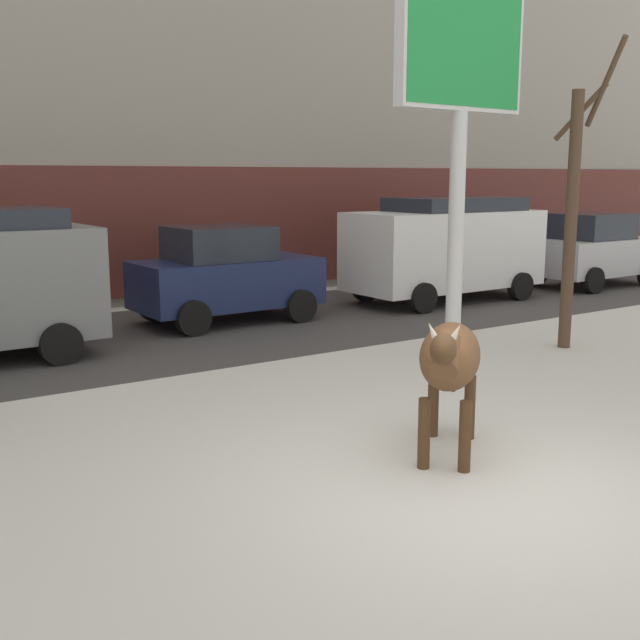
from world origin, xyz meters
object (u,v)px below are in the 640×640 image
object	(u,v)px
car_silver_hatchback	(593,250)
pedestrian_by_cars	(20,275)
bare_tree_right_lot	(574,207)
pedestrian_near_billboard	(199,263)
cow_brown	(449,360)
car_white_van	(445,246)
billboard	(462,71)
car_navy_hatchback	(225,275)

from	to	relation	value
car_silver_hatchback	pedestrian_by_cars	distance (m)	13.72
car_silver_hatchback	bare_tree_right_lot	distance (m)	7.93
car_silver_hatchback	bare_tree_right_lot	world-z (taller)	bare_tree_right_lot
pedestrian_near_billboard	pedestrian_by_cars	xyz separation A→B (m)	(-3.84, 0.00, 0.00)
cow_brown	car_silver_hatchback	size ratio (longest dim) A/B	0.48
car_white_van	bare_tree_right_lot	bearing A→B (deg)	-109.53
cow_brown	car_silver_hatchback	bearing A→B (deg)	31.04
billboard	car_white_van	world-z (taller)	billboard
car_silver_hatchback	pedestrian_near_billboard	bearing A→B (deg)	160.82
pedestrian_by_cars	bare_tree_right_lot	bearing A→B (deg)	-48.25
billboard	cow_brown	bearing A→B (deg)	-134.44
car_silver_hatchback	pedestrian_by_cars	bearing A→B (deg)	166.10
pedestrian_by_cars	bare_tree_right_lot	distance (m)	10.37
car_silver_hatchback	pedestrian_near_billboard	xyz separation A→B (m)	(-9.48, 3.30, -0.05)
car_navy_hatchback	bare_tree_right_lot	size ratio (longest dim) A/B	0.72
car_navy_hatchback	pedestrian_by_cars	world-z (taller)	car_navy_hatchback
car_navy_hatchback	car_white_van	size ratio (longest dim) A/B	0.76
pedestrian_near_billboard	bare_tree_right_lot	xyz separation A→B (m)	(3.00, -7.67, 1.42)
billboard	car_navy_hatchback	bearing A→B (deg)	108.34
car_white_van	car_silver_hatchback	xyz separation A→B (m)	(4.80, -0.35, -0.32)
car_navy_hatchback	car_silver_hatchback	bearing A→B (deg)	-4.42
cow_brown	pedestrian_by_cars	size ratio (longest dim) A/B	0.97
cow_brown	car_navy_hatchback	bearing A→B (deg)	78.97
bare_tree_right_lot	car_silver_hatchback	bearing A→B (deg)	34.01
pedestrian_near_billboard	car_silver_hatchback	bearing A→B (deg)	-19.18
car_white_van	bare_tree_right_lot	size ratio (longest dim) A/B	0.94
billboard	car_silver_hatchback	size ratio (longest dim) A/B	1.58
pedestrian_by_cars	car_silver_hatchback	bearing A→B (deg)	-13.90
pedestrian_near_billboard	pedestrian_by_cars	distance (m)	3.84
billboard	car_navy_hatchback	size ratio (longest dim) A/B	1.58
car_navy_hatchback	pedestrian_near_billboard	xyz separation A→B (m)	(0.65, 2.51, -0.05)
cow_brown	pedestrian_near_billboard	bearing A→B (deg)	78.12
car_white_van	car_silver_hatchback	size ratio (longest dim) A/B	1.31
cow_brown	billboard	size ratio (longest dim) A/B	0.30
car_navy_hatchback	pedestrian_by_cars	xyz separation A→B (m)	(-3.19, 2.51, -0.05)
car_silver_hatchback	billboard	bearing A→B (deg)	-155.66
car_navy_hatchback	pedestrian_near_billboard	bearing A→B (deg)	75.52
car_white_van	car_navy_hatchback	bearing A→B (deg)	175.33
car_navy_hatchback	car_silver_hatchback	xyz separation A→B (m)	(10.13, -0.78, 0.00)
cow_brown	bare_tree_right_lot	bearing A→B (deg)	27.04
pedestrian_by_cars	car_white_van	bearing A→B (deg)	-19.10
car_white_van	pedestrian_near_billboard	bearing A→B (deg)	147.75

